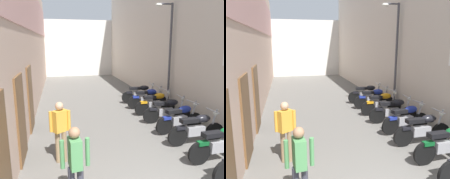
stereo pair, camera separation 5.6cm
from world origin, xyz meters
TOP-DOWN VIEW (x-y plane):
  - ground_plane at (0.00, 7.10)m, footprint 34.21×34.21m
  - building_left at (-3.12, 9.05)m, footprint 0.45×18.21m
  - building_right at (3.13, 9.10)m, footprint 0.45×18.21m
  - building_far_end at (0.00, 19.21)m, footprint 8.85×2.00m
  - motorcycle_second at (1.99, 2.12)m, footprint 1.85×0.58m
  - motorcycle_third at (1.99, 3.16)m, footprint 1.85×0.58m
  - motorcycle_fourth at (1.99, 4.13)m, footprint 1.84×0.58m
  - motorcycle_fifth at (1.99, 5.08)m, footprint 1.85×0.58m
  - motorcycle_sixth at (1.99, 6.15)m, footprint 1.85×0.58m
  - motorcycle_seventh at (1.99, 7.02)m, footprint 1.85×0.58m
  - motorcycle_eighth at (1.99, 7.95)m, footprint 1.84×0.58m
  - pedestrian_by_doorway at (-1.72, 1.26)m, footprint 0.52×0.36m
  - pedestrian_mid_alley at (-1.95, 3.02)m, footprint 0.52×0.36m
  - street_lamp at (2.69, 6.61)m, footprint 0.79×0.18m

SIDE VIEW (x-z plane):
  - ground_plane at x=0.00m, z-range 0.00..0.00m
  - motorcycle_second at x=1.99m, z-range -0.02..1.02m
  - motorcycle_third at x=1.99m, z-range -0.02..1.02m
  - motorcycle_fourth at x=1.99m, z-range -0.02..1.02m
  - motorcycle_fifth at x=1.99m, z-range -0.02..1.02m
  - motorcycle_sixth at x=1.99m, z-range -0.02..1.02m
  - motorcycle_seventh at x=1.99m, z-range -0.02..1.02m
  - motorcycle_eighth at x=1.99m, z-range -0.02..1.02m
  - pedestrian_by_doorway at x=-1.72m, z-range 0.13..1.70m
  - pedestrian_mid_alley at x=-1.95m, z-range 0.13..1.70m
  - building_far_end at x=0.00m, z-range 0.00..4.90m
  - street_lamp at x=2.69m, z-range 0.39..4.97m
  - building_left at x=-3.12m, z-range 0.02..6.19m
  - building_right at x=3.13m, z-range 0.00..7.83m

